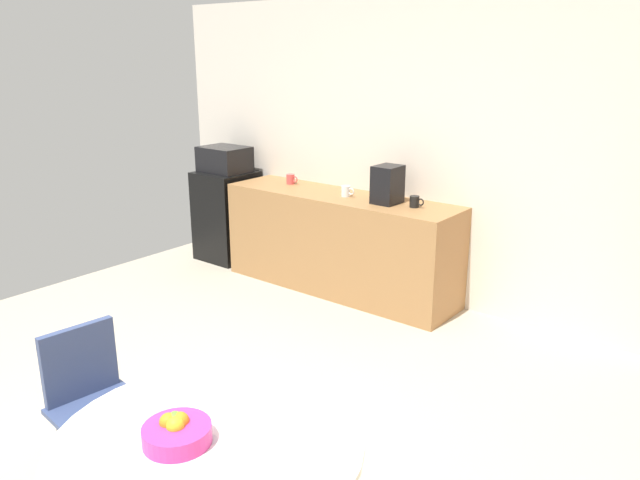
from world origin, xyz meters
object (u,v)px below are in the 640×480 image
(microwave, at_px, (225,159))
(mini_fridge, at_px, (227,215))
(round_table, at_px, (209,467))
(mug_green, at_px, (291,179))
(coffee_maker, at_px, (387,185))
(mug_red, at_px, (415,202))
(fruit_bowl, at_px, (177,432))
(chair_navy, at_px, (90,389))
(mug_white, at_px, (346,191))

(microwave, bearing_deg, mini_fridge, 0.00)
(round_table, distance_m, mug_green, 3.89)
(mug_green, bearing_deg, coffee_maker, -4.26)
(mini_fridge, distance_m, mug_red, 2.29)
(fruit_bowl, xyz_separation_m, mug_green, (-2.22, 3.20, 0.18))
(mug_green, xyz_separation_m, coffee_maker, (1.15, -0.09, 0.11))
(microwave, xyz_separation_m, chair_navy, (2.12, -2.92, -0.54))
(chair_navy, bearing_deg, mug_red, 87.61)
(mug_red, relative_size, coffee_maker, 0.40)
(round_table, relative_size, fruit_bowl, 4.58)
(fruit_bowl, bearing_deg, round_table, 43.80)
(fruit_bowl, distance_m, coffee_maker, 3.30)
(round_table, height_order, mug_red, mug_red)
(chair_navy, distance_m, mug_green, 3.30)
(mug_red, bearing_deg, coffee_maker, -176.46)
(mug_white, height_order, mug_red, same)
(coffee_maker, bearing_deg, mini_fridge, 180.00)
(coffee_maker, bearing_deg, mug_white, -177.68)
(chair_navy, bearing_deg, mug_white, 100.75)
(mug_white, bearing_deg, fruit_bowl, -64.48)
(coffee_maker, bearing_deg, mug_green, 175.74)
(mug_white, bearing_deg, mug_green, 172.08)
(round_table, relative_size, mug_white, 9.22)
(mug_green, distance_m, mug_red, 1.42)
(microwave, bearing_deg, round_table, -44.17)
(round_table, distance_m, mug_red, 3.20)
(mug_red, bearing_deg, microwave, -179.59)
(mini_fridge, xyz_separation_m, fruit_bowl, (3.05, -3.11, 0.30))
(fruit_bowl, relative_size, coffee_maker, 0.81)
(round_table, xyz_separation_m, mug_white, (-1.56, 3.02, 0.34))
(fruit_bowl, relative_size, mug_white, 2.01)
(mug_green, relative_size, mug_red, 1.00)
(round_table, distance_m, fruit_bowl, 0.20)
(chair_navy, relative_size, mug_green, 6.43)
(fruit_bowl, bearing_deg, mug_green, 124.73)
(microwave, relative_size, fruit_bowl, 1.85)
(chair_navy, xyz_separation_m, coffee_maker, (-0.14, 2.92, 0.54))
(chair_navy, distance_m, fruit_bowl, 0.98)
(mug_white, xyz_separation_m, mug_red, (0.67, 0.03, 0.00))
(fruit_bowl, bearing_deg, mug_red, 104.40)
(mug_green, height_order, coffee_maker, coffee_maker)
(chair_navy, distance_m, mug_red, 2.97)
(round_table, relative_size, mug_green, 9.22)
(chair_navy, xyz_separation_m, mug_green, (-1.29, 3.01, 0.43))
(mug_white, relative_size, mug_green, 1.00)
(microwave, height_order, mug_white, microwave)
(chair_navy, relative_size, mug_red, 6.43)
(microwave, distance_m, chair_navy, 3.65)
(mug_white, distance_m, coffee_maker, 0.43)
(mini_fridge, distance_m, round_table, 4.36)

